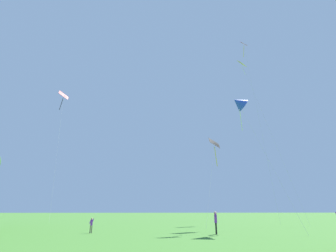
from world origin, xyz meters
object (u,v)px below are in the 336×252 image
object	(u,v)px
person_foreground_watcher	(216,220)
person_child_small	(91,224)
kite_pink_low	(245,53)
kite_blue_delta	(239,103)
kite_black_large	(215,148)
kite_red_high	(63,100)
kite_yellow_diamond	(244,69)

from	to	relation	value
person_foreground_watcher	person_child_small	xyz separation A→B (m)	(-9.81, 1.83, -0.29)
kite_pink_low	kite_blue_delta	size ratio (longest dim) A/B	2.11
kite_black_large	kite_pink_low	bearing A→B (deg)	3.07
kite_blue_delta	person_foreground_watcher	xyz separation A→B (m)	(-4.75, -5.11, -12.32)
kite_red_high	person_foreground_watcher	size ratio (longest dim) A/B	15.31
kite_red_high	kite_black_large	distance (m)	32.81
kite_yellow_diamond	kite_blue_delta	world-z (taller)	kite_yellow_diamond
person_foreground_watcher	kite_red_high	bearing A→B (deg)	129.81
kite_black_large	person_child_small	size ratio (longest dim) A/B	10.44
kite_black_large	person_child_small	distance (m)	21.90
kite_blue_delta	person_child_small	xyz separation A→B (m)	(-14.56, -3.28, -12.61)
kite_red_high	kite_yellow_diamond	distance (m)	35.85
kite_pink_low	kite_yellow_diamond	size ratio (longest dim) A/B	1.11
kite_black_large	kite_blue_delta	size ratio (longest dim) A/B	0.85
kite_yellow_diamond	person_child_small	distance (m)	35.61
kite_yellow_diamond	person_child_small	bearing A→B (deg)	-143.70
kite_pink_low	kite_blue_delta	distance (m)	18.77
kite_black_large	person_foreground_watcher	distance (m)	18.56
kite_yellow_diamond	kite_blue_delta	bearing A→B (deg)	-117.33
kite_red_high	kite_black_large	world-z (taller)	kite_red_high
person_child_small	kite_black_large	bearing A→B (deg)	43.55
kite_red_high	person_foreground_watcher	distance (m)	42.47
kite_red_high	kite_yellow_diamond	xyz separation A→B (m)	(34.12, -10.77, 2.15)
kite_blue_delta	kite_red_high	bearing A→B (deg)	140.89
kite_pink_low	kite_black_large	xyz separation A→B (m)	(-6.49, -0.35, -17.04)
kite_red_high	kite_blue_delta	xyz separation A→B (m)	(27.94, -22.72, -9.86)
kite_red_high	person_child_small	distance (m)	36.88
kite_red_high	person_foreground_watcher	world-z (taller)	kite_red_high
kite_pink_low	kite_black_large	distance (m)	18.24
kite_blue_delta	person_child_small	size ratio (longest dim) A/B	12.29
person_child_small	kite_yellow_diamond	bearing A→B (deg)	36.30
kite_blue_delta	person_child_small	distance (m)	19.54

